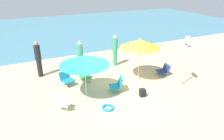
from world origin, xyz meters
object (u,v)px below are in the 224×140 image
Objects in this scene: beach_chair_a at (85,75)px; warning_sign at (186,53)px; beach_chair_e at (164,70)px; swim_ring at (108,108)px; umbrella_teal at (84,60)px; person_a at (38,59)px; beach_chair_d at (66,78)px; person_c at (115,50)px; umbrella_yellow at (140,43)px; beach_chair_c at (62,103)px; person_b at (80,57)px; beach_chair_b at (117,84)px; beach_bag at (142,93)px.

warning_sign is at bearing 60.69° from beach_chair_a.
swim_ring is at bearing 27.36° from beach_chair_e.
umbrella_teal reaches higher than beach_chair_a.
beach_chair_a is at bearing -170.43° from person_a.
beach_chair_e is (4.69, -1.01, -0.06)m from beach_chair_d.
beach_chair_a is 2.48m from person_c.
beach_chair_d is at bearing 109.71° from swim_ring.
beach_chair_a is 0.33× the size of person_c.
umbrella_yellow is 0.88× the size of warning_sign.
person_b reaches higher than beach_chair_c.
beach_chair_b is at bearing 30.47° from beach_chair_d.
person_c is at bearing -97.60° from beach_chair_b.
beach_chair_e is at bearing -156.56° from person_a.
umbrella_teal is 4.40m from warning_sign.
beach_chair_b is at bearing 48.40° from swim_ring.
beach_bag is (2.58, -2.32, -0.17)m from beach_chair_d.
person_b is 0.96× the size of person_c.
umbrella_teal reaches higher than beach_chair_e.
umbrella_teal is 4.38m from beach_chair_e.
person_b is at bearing 14.33° from beach_chair_c.
person_a is at bearing 114.86° from swim_ring.
umbrella_yellow is at bearing 64.26° from beach_bag.
beach_chair_a is 4.69m from warning_sign.
umbrella_yellow is 1.18× the size of person_c.
person_a is 5.46× the size of beach_bag.
warning_sign is at bearing 100.48° from beach_chair_e.
umbrella_teal reaches higher than beach_chair_c.
beach_chair_d is at bearing -23.65° from beach_chair_b.
beach_chair_d is 2.72m from swim_ring.
beach_chair_c is at bearing 159.01° from swim_ring.
beach_chair_a is 0.84× the size of beach_chair_c.
person_a reaches higher than beach_chair_c.
beach_chair_b is 1.40m from swim_ring.
umbrella_yellow is 3.52× the size of beach_chair_a.
person_c reaches higher than beach_chair_e.
beach_bag is at bearing 36.19° from beach_chair_a.
beach_chair_e is 0.36× the size of person_c.
umbrella_teal is at bearing 3.91° from beach_chair_b.
swim_ring is (-2.39, -1.72, -1.71)m from umbrella_yellow.
person_b is (1.97, -0.39, -0.08)m from person_a.
swim_ring is at bearing -158.52° from warning_sign.
person_b is at bearing 173.47° from beach_chair_a.
person_a is at bearing 48.10° from beach_chair_c.
person_a is at bearing 163.91° from warning_sign.
beach_chair_e is 1.89× the size of beach_bag.
beach_chair_a is 2.52m from beach_chair_c.
warning_sign reaches higher than person_a.
swim_ring is (0.40, -1.31, -1.51)m from umbrella_teal.
person_a reaches higher than beach_chair_b.
person_b is 5.07m from warning_sign.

